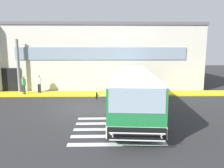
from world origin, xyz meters
name	(u,v)px	position (x,y,z in m)	size (l,w,h in m)	color
ground_plane	(85,108)	(0.00, 0.00, -0.01)	(80.00, 90.00, 0.02)	#2B2B2D
bay_paint_stripes	(116,129)	(2.00, -4.20, 0.00)	(4.40, 3.96, 0.01)	silver
terminal_building	(89,56)	(-0.69, 11.64, 3.40)	(24.38, 13.80, 6.81)	beige
boarding_curb	(91,94)	(0.00, 4.80, 0.07)	(26.58, 2.00, 0.15)	yellow
entry_support_column	(18,66)	(-6.82, 5.40, 2.64)	(0.28, 0.28, 4.98)	slate
bus_main_foreground	(131,91)	(3.23, -0.50, 1.34)	(3.89, 12.33, 2.70)	#1E7238
passenger_near_column	(24,84)	(-6.02, 4.39, 1.08)	(0.45, 0.44, 1.68)	#2D2D33
passenger_by_doorway	(39,83)	(-4.84, 5.04, 1.08)	(0.53, 0.37, 1.68)	#1E2338
safety_bollard_yellow	(117,92)	(2.40, 3.60, 0.45)	(0.18, 0.18, 0.90)	yellow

